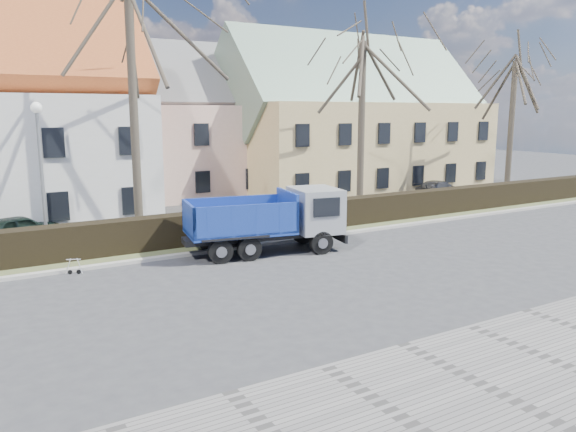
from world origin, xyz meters
TOP-DOWN VIEW (x-y plane):
  - ground at (0.00, 0.00)m, footprint 120.00×120.00m
  - sidewalk_near at (0.00, -8.50)m, footprint 80.00×5.00m
  - curb_far at (0.00, 4.60)m, footprint 80.00×0.30m
  - grass_strip at (0.00, 6.20)m, footprint 80.00×3.00m
  - hedge at (0.00, 6.00)m, footprint 60.00×0.90m
  - building_pink at (4.00, 20.00)m, footprint 10.80×8.80m
  - building_yellow at (16.00, 17.00)m, footprint 18.80×10.80m
  - tree_1 at (-2.00, 8.50)m, footprint 9.20×9.20m
  - tree_2 at (10.00, 8.50)m, footprint 8.00×8.00m
  - tree_3 at (22.00, 8.50)m, footprint 7.60×7.60m
  - dump_truck at (1.30, 3.53)m, footprint 6.64×3.46m
  - streetlight at (-5.92, 7.00)m, footprint 0.46×0.46m
  - cart_frame at (-5.66, 4.27)m, footprint 0.75×0.61m
  - parked_car_a at (-6.54, 10.22)m, footprint 3.77×2.55m
  - parked_car_b at (17.73, 10.30)m, footprint 4.17×2.48m

SIDE VIEW (x-z plane):
  - ground at x=0.00m, z-range 0.00..0.00m
  - sidewalk_near at x=0.00m, z-range 0.00..0.08m
  - grass_strip at x=0.00m, z-range 0.00..0.10m
  - curb_far at x=0.00m, z-range 0.00..0.12m
  - cart_frame at x=-5.66m, z-range 0.00..0.60m
  - parked_car_b at x=17.73m, z-range 0.00..1.13m
  - parked_car_a at x=-6.54m, z-range 0.00..1.19m
  - hedge at x=0.00m, z-range 0.00..1.30m
  - dump_truck at x=1.30m, z-range 0.00..2.53m
  - streetlight at x=-5.92m, z-range 0.00..5.84m
  - building_pink at x=4.00m, z-range 0.00..8.00m
  - building_yellow at x=16.00m, z-range 0.00..8.50m
  - tree_3 at x=22.00m, z-range 0.00..10.45m
  - tree_2 at x=10.00m, z-range 0.00..11.00m
  - tree_1 at x=-2.00m, z-range 0.00..12.65m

